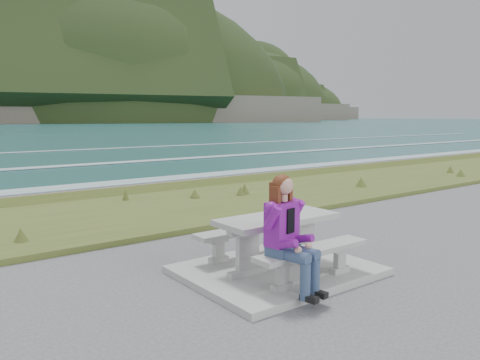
# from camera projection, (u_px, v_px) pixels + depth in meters

# --- Properties ---
(concrete_slab) EXTENTS (2.60, 2.10, 0.10)m
(concrete_slab) POSITION_uv_depth(u_px,v_px,m) (277.00, 270.00, 6.75)
(concrete_slab) COLOR #AAAAA5
(concrete_slab) RESTS_ON ground
(picnic_table) EXTENTS (1.80, 0.75, 0.75)m
(picnic_table) POSITION_uv_depth(u_px,v_px,m) (277.00, 228.00, 6.66)
(picnic_table) COLOR #AAAAA5
(picnic_table) RESTS_ON concrete_slab
(bench_landward) EXTENTS (1.80, 0.35, 0.45)m
(bench_landward) POSITION_uv_depth(u_px,v_px,m) (313.00, 255.00, 6.14)
(bench_landward) COLOR #AAAAA5
(bench_landward) RESTS_ON concrete_slab
(bench_seaward) EXTENTS (1.80, 0.35, 0.45)m
(bench_seaward) POSITION_uv_depth(u_px,v_px,m) (247.00, 234.00, 7.24)
(bench_seaward) COLOR #AAAAA5
(bench_seaward) RESTS_ON concrete_slab
(grass_verge) EXTENTS (160.00, 4.50, 0.22)m
(grass_verge) POSITION_uv_depth(u_px,v_px,m) (132.00, 216.00, 10.71)
(grass_verge) COLOR #405520
(grass_verge) RESTS_ON ground
(shore_drop) EXTENTS (160.00, 0.80, 2.20)m
(shore_drop) POSITION_uv_depth(u_px,v_px,m) (88.00, 198.00, 13.00)
(shore_drop) COLOR #655A4C
(shore_drop) RESTS_ON ground
(headland_range) EXTENTS (729.83, 363.95, 175.12)m
(headland_range) POSITION_uv_depth(u_px,v_px,m) (146.00, 108.00, 434.26)
(headland_range) COLOR #655A4C
(headland_range) RESTS_ON ground
(seated_woman) EXTENTS (0.54, 0.79, 1.46)m
(seated_woman) POSITION_uv_depth(u_px,v_px,m) (292.00, 250.00, 5.71)
(seated_woman) COLOR navy
(seated_woman) RESTS_ON concrete_slab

